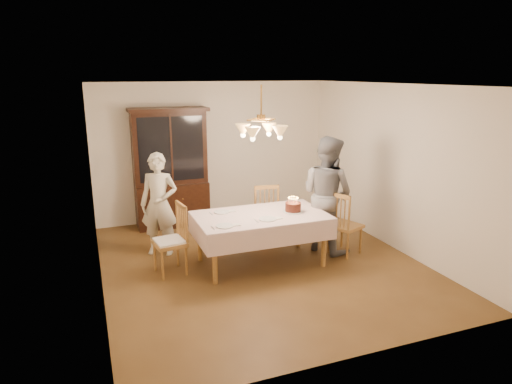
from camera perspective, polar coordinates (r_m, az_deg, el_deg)
name	(u,v)px	position (r m, az deg, el deg)	size (l,w,h in m)	color
ground	(261,263)	(6.89, 0.60, -8.87)	(5.00, 5.00, 0.00)	#543618
room_shell	(261,159)	(6.43, 0.63, 4.16)	(5.00, 5.00, 5.00)	white
dining_table	(261,220)	(6.65, 0.61, -3.47)	(1.90, 1.10, 0.76)	olive
china_hutch	(171,170)	(8.44, -10.62, 2.72)	(1.38, 0.54, 2.16)	black
chair_far_side	(264,215)	(7.65, 1.04, -2.91)	(0.50, 0.48, 1.00)	olive
chair_left_end	(170,243)	(6.52, -10.67, -6.25)	(0.48, 0.49, 1.00)	olive
chair_right_end	(345,226)	(7.23, 11.04, -4.25)	(0.56, 0.57, 1.00)	olive
elderly_woman	(159,204)	(7.15, -12.01, -1.52)	(0.58, 0.38, 1.60)	beige
adult_in_grey	(327,194)	(7.21, 8.86, -0.28)	(0.89, 0.69, 1.83)	slate
birthday_cake	(293,207)	(6.76, 4.65, -1.94)	(0.30, 0.30, 0.22)	white
place_setting_near_left	(226,226)	(6.14, -3.82, -4.24)	(0.38, 0.24, 0.02)	white
place_setting_near_right	(268,219)	(6.41, 1.57, -3.40)	(0.39, 0.25, 0.02)	white
place_setting_far_left	(223,212)	(6.75, -4.21, -2.49)	(0.38, 0.23, 0.02)	white
chandelier	(261,131)	(6.36, 0.64, 7.67)	(0.62, 0.62, 0.73)	#BF8C3F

